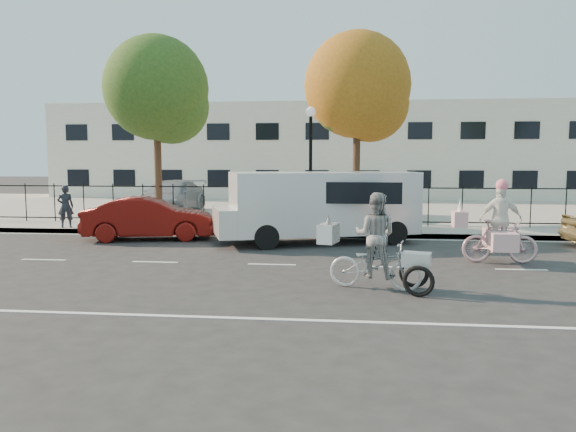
# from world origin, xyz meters

# --- Properties ---
(ground) EXTENTS (120.00, 120.00, 0.00)m
(ground) POSITION_xyz_m (0.00, 0.00, 0.00)
(ground) COLOR #333334
(road_markings) EXTENTS (60.00, 9.52, 0.01)m
(road_markings) POSITION_xyz_m (0.00, 0.00, 0.01)
(road_markings) COLOR silver
(road_markings) RESTS_ON ground
(curb) EXTENTS (60.00, 0.10, 0.15)m
(curb) POSITION_xyz_m (0.00, 5.05, 0.07)
(curb) COLOR #A8A399
(curb) RESTS_ON ground
(sidewalk) EXTENTS (60.00, 2.20, 0.15)m
(sidewalk) POSITION_xyz_m (0.00, 6.10, 0.07)
(sidewalk) COLOR #A8A399
(sidewalk) RESTS_ON ground
(parking_lot) EXTENTS (60.00, 15.60, 0.15)m
(parking_lot) POSITION_xyz_m (0.00, 15.00, 0.07)
(parking_lot) COLOR #A8A399
(parking_lot) RESTS_ON ground
(iron_fence) EXTENTS (58.00, 0.06, 1.50)m
(iron_fence) POSITION_xyz_m (0.00, 7.20, 0.90)
(iron_fence) COLOR black
(iron_fence) RESTS_ON sidewalk
(building) EXTENTS (34.00, 10.00, 6.00)m
(building) POSITION_xyz_m (0.00, 25.00, 3.00)
(building) COLOR silver
(building) RESTS_ON ground
(lamppost) EXTENTS (0.36, 0.36, 4.33)m
(lamppost) POSITION_xyz_m (0.50, 6.80, 3.11)
(lamppost) COLOR black
(lamppost) RESTS_ON sidewalk
(street_sign) EXTENTS (0.85, 0.06, 1.80)m
(street_sign) POSITION_xyz_m (-1.85, 6.80, 1.42)
(street_sign) COLOR black
(street_sign) RESTS_ON sidewalk
(zebra_trike) EXTENTS (2.30, 1.27, 1.97)m
(zebra_trike) POSITION_xyz_m (2.44, -2.34, 0.76)
(zebra_trike) COLOR silver
(zebra_trike) RESTS_ON ground
(unicorn_bike) EXTENTS (2.11, 1.47, 2.13)m
(unicorn_bike) POSITION_xyz_m (5.66, 0.84, 0.79)
(unicorn_bike) COLOR beige
(unicorn_bike) RESTS_ON ground
(white_van) EXTENTS (6.71, 3.84, 2.21)m
(white_van) POSITION_xyz_m (1.00, 3.80, 1.22)
(white_van) COLOR silver
(white_van) RESTS_ON ground
(red_sedan) EXTENTS (4.40, 2.35, 1.38)m
(red_sedan) POSITION_xyz_m (-4.53, 3.83, 0.69)
(red_sedan) COLOR #5E0E0A
(red_sedan) RESTS_ON ground
(pedestrian) EXTENTS (0.65, 0.56, 1.52)m
(pedestrian) POSITION_xyz_m (-8.21, 5.40, 0.91)
(pedestrian) COLOR black
(pedestrian) RESTS_ON sidewalk
(lot_car_a) EXTENTS (2.44, 5.19, 1.46)m
(lot_car_a) POSITION_xyz_m (-6.11, 10.86, 0.88)
(lot_car_a) COLOR #A0A2A8
(lot_car_a) RESTS_ON parking_lot
(lot_car_c) EXTENTS (2.17, 4.13, 1.30)m
(lot_car_c) POSITION_xyz_m (-5.99, 10.68, 0.80)
(lot_car_c) COLOR #54555C
(lot_car_c) RESTS_ON parking_lot
(lot_car_d) EXTENTS (2.78, 4.38, 1.39)m
(lot_car_d) POSITION_xyz_m (3.57, 9.75, 0.84)
(lot_car_d) COLOR #ADAEB5
(lot_car_d) RESTS_ON parking_lot
(tree_west) EXTENTS (3.96, 3.96, 7.26)m
(tree_west) POSITION_xyz_m (-5.26, 7.36, 5.08)
(tree_west) COLOR #442D1D
(tree_west) RESTS_ON ground
(tree_mid) EXTENTS (4.05, 4.05, 7.43)m
(tree_mid) POSITION_xyz_m (2.32, 8.26, 5.20)
(tree_mid) COLOR #442D1D
(tree_mid) RESTS_ON ground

